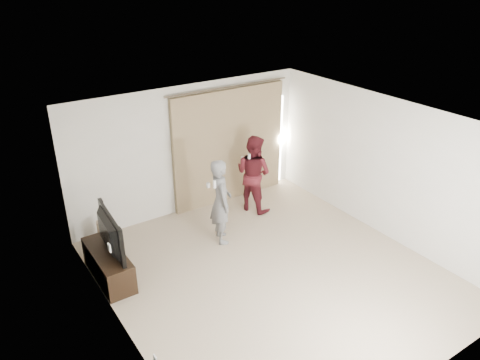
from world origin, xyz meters
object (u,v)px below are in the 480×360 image
person_woman (253,173)px  tv_console (109,265)px  tv (104,234)px  person_man (221,201)px

person_woman → tv_console: bearing=-169.4°
tv → person_man: bearing=-87.1°
tv_console → person_woman: person_woman is taller
person_man → person_woman: person_woman is taller
person_man → tv_console: bearing=179.0°
tv → person_man: 2.12m
tv_console → person_woman: (3.30, 0.61, 0.55)m
tv → person_woman: bearing=-75.5°
tv_console → person_woman: size_ratio=0.81×
tv_console → person_man: (2.12, -0.04, 0.55)m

